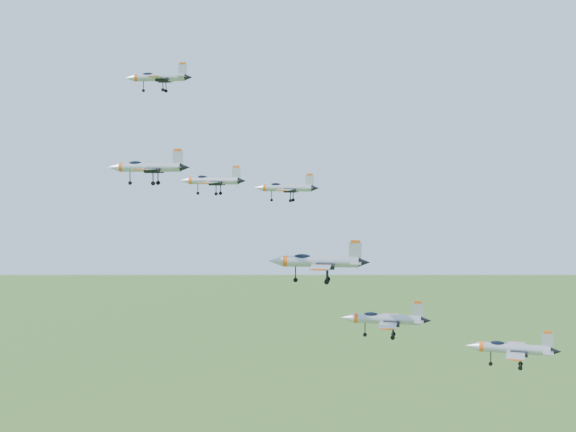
# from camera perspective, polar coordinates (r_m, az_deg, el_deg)

# --- Properties ---
(jet_lead) EXTENTS (11.76, 9.76, 3.14)m
(jet_lead) POSITION_cam_1_polar(r_m,az_deg,el_deg) (139.36, -9.24, 9.70)
(jet_lead) COLOR #9FA4AB
(jet_left_high) EXTENTS (10.87, 8.99, 2.90)m
(jet_left_high) POSITION_cam_1_polar(r_m,az_deg,el_deg) (124.29, -5.43, 2.53)
(jet_left_high) COLOR #9FA4AB
(jet_right_high) EXTENTS (11.06, 9.11, 2.96)m
(jet_right_high) POSITION_cam_1_polar(r_m,az_deg,el_deg) (104.71, -9.95, 3.45)
(jet_right_high) COLOR #9FA4AB
(jet_left_low) EXTENTS (10.42, 8.58, 2.79)m
(jet_left_low) POSITION_cam_1_polar(r_m,az_deg,el_deg) (124.17, -0.17, 2.02)
(jet_left_low) COLOR #9FA4AB
(jet_right_low) EXTENTS (13.41, 11.11, 3.58)m
(jet_right_low) POSITION_cam_1_polar(r_m,az_deg,el_deg) (104.48, 2.12, -3.24)
(jet_right_low) COLOR #9FA4AB
(jet_trail) EXTENTS (12.45, 10.22, 3.34)m
(jet_trail) POSITION_cam_1_polar(r_m,az_deg,el_deg) (112.10, 6.88, -7.28)
(jet_trail) COLOR #9FA4AB
(jet_extra) EXTENTS (13.59, 11.29, 3.63)m
(jet_extra) POSITION_cam_1_polar(r_m,az_deg,el_deg) (122.82, 15.62, -9.05)
(jet_extra) COLOR #9FA4AB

